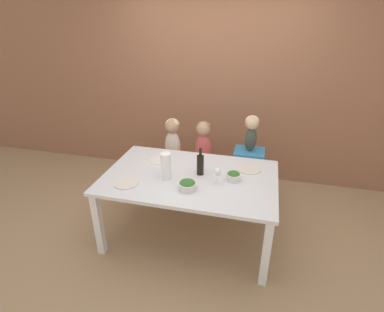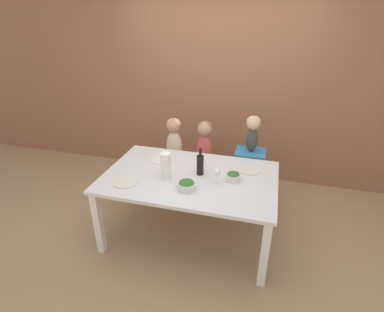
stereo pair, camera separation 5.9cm
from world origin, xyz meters
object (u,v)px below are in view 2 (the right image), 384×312
wine_bottle (200,164)px  wine_glass_near (217,172)px  person_child_center (205,141)px  salad_bowl_large (187,185)px  dinner_plate_front_left (126,182)px  salad_bowl_small (233,176)px  chair_far_center (204,170)px  dinner_plate_back_right (249,169)px  chair_right_highchair (250,163)px  dinner_plate_back_left (161,159)px  chair_far_left (175,166)px  paper_towel_roll (166,166)px  person_baby_right (253,129)px  person_child_left (174,137)px

wine_bottle → wine_glass_near: bearing=-32.6°
person_child_center → salad_bowl_large: person_child_center is taller
wine_glass_near → dinner_plate_front_left: wine_glass_near is taller
salad_bowl_large → salad_bowl_small: size_ratio=1.22×
chair_far_center → dinner_plate_back_right: bearing=-41.6°
chair_right_highchair → dinner_plate_back_left: bearing=-149.4°
chair_far_left → paper_towel_roll: bearing=-76.2°
paper_towel_roll → dinner_plate_back_left: bearing=118.1°
chair_far_left → salad_bowl_large: 1.23m
wine_bottle → dinner_plate_back_left: 0.54m
chair_right_highchair → dinner_plate_front_left: size_ratio=2.93×
chair_far_center → dinner_plate_front_left: bearing=-115.2°
chair_far_left → person_child_center: size_ratio=0.77×
wine_glass_near → dinner_plate_back_left: 0.77m
chair_far_center → salad_bowl_large: salad_bowl_large is taller
dinner_plate_front_left → dinner_plate_back_right: same height
chair_right_highchair → wine_bottle: size_ratio=2.51×
person_baby_right → salad_bowl_large: bearing=-114.9°
salad_bowl_large → dinner_plate_back_left: (-0.45, 0.51, -0.04)m
person_child_center → salad_bowl_small: bearing=-59.4°
person_baby_right → chair_right_highchair: bearing=-90.0°
person_child_center → salad_bowl_large: size_ratio=3.39×
chair_far_left → dinner_plate_front_left: size_ratio=1.85×
chair_far_center → chair_right_highchair: bearing=-0.0°
chair_right_highchair → wine_bottle: (-0.44, -0.75, 0.30)m
chair_far_left → paper_towel_roll: paper_towel_roll is taller
paper_towel_roll → chair_right_highchair: bearing=51.1°
chair_right_highchair → person_child_left: person_child_left is taller
person_child_left → dinner_plate_back_right: person_child_left is taller
chair_far_center → person_baby_right: person_baby_right is taller
wine_glass_near → salad_bowl_large: wine_glass_near is taller
wine_glass_near → dinner_plate_back_right: size_ratio=0.66×
chair_far_center → person_baby_right: (0.57, 0.00, 0.61)m
person_child_center → wine_bottle: 0.77m
wine_glass_near → dinner_plate_front_left: size_ratio=0.66×
salad_bowl_large → chair_far_left: bearing=114.2°
dinner_plate_front_left → dinner_plate_back_right: (1.12, 0.57, 0.00)m
chair_far_left → dinner_plate_front_left: dinner_plate_front_left is taller
chair_right_highchair → person_baby_right: size_ratio=1.62×
chair_far_center → salad_bowl_small: (0.47, -0.79, 0.41)m
person_child_left → person_child_center: 0.40m
chair_right_highchair → salad_bowl_large: salad_bowl_large is taller
paper_towel_roll → dinner_plate_back_right: bearing=26.6°
paper_towel_roll → salad_bowl_small: (0.64, 0.13, -0.09)m
wine_bottle → wine_glass_near: (0.19, -0.12, 0.00)m
chair_far_left → chair_right_highchair: chair_right_highchair is taller
person_child_left → wine_glass_near: person_child_left is taller
paper_towel_roll → dinner_plate_front_left: paper_towel_roll is taller
person_baby_right → wine_glass_near: (-0.25, -0.88, -0.14)m
person_child_center → salad_bowl_large: bearing=-85.8°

